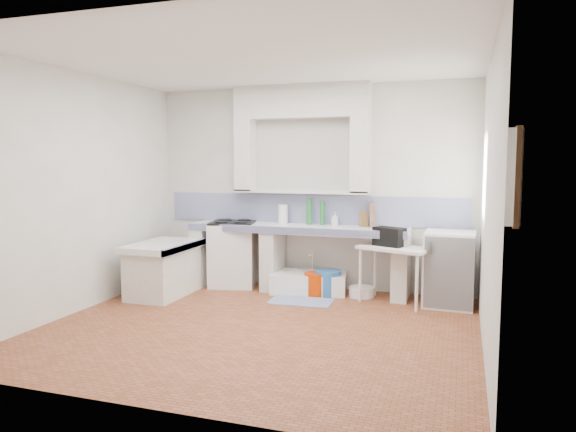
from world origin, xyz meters
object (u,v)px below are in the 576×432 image
(stove, at_px, (233,254))
(sink, at_px, (309,283))
(side_table, at_px, (395,275))
(fridge, at_px, (449,269))

(stove, height_order, sink, stove)
(sink, relative_size, side_table, 1.16)
(stove, height_order, fridge, fridge)
(side_table, height_order, fridge, fridge)
(side_table, bearing_deg, fridge, 30.51)
(sink, bearing_deg, fridge, -13.01)
(side_table, bearing_deg, stove, -166.95)
(sink, distance_m, side_table, 1.22)
(sink, height_order, side_table, side_table)
(sink, distance_m, fridge, 1.85)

